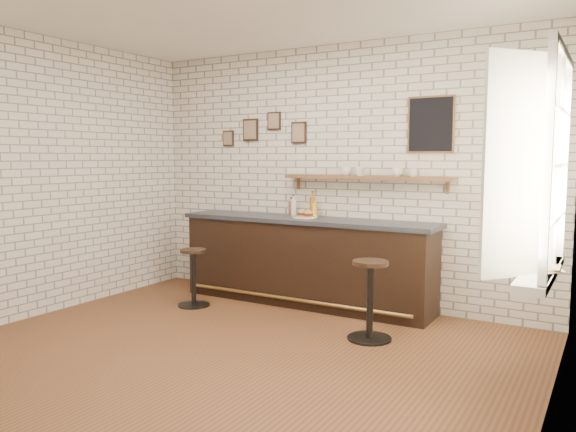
% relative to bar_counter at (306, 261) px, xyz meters
% --- Properties ---
extents(ground, '(5.00, 5.00, 0.00)m').
position_rel_bar_counter_xyz_m(ground, '(0.25, -1.70, -0.51)').
color(ground, brown).
rests_on(ground, ground).
extents(bar_counter, '(3.10, 0.65, 1.01)m').
position_rel_bar_counter_xyz_m(bar_counter, '(0.00, 0.00, 0.00)').
color(bar_counter, black).
rests_on(bar_counter, ground).
extents(sandwich_plate, '(0.28, 0.28, 0.01)m').
position_rel_bar_counter_xyz_m(sandwich_plate, '(-0.02, 0.01, 0.51)').
color(sandwich_plate, white).
rests_on(sandwich_plate, bar_counter).
extents(ciabatta_sandwich, '(0.24, 0.17, 0.07)m').
position_rel_bar_counter_xyz_m(ciabatta_sandwich, '(-0.01, 0.01, 0.55)').
color(ciabatta_sandwich, tan).
rests_on(ciabatta_sandwich, sandwich_plate).
extents(potato_chips, '(0.26, 0.19, 0.00)m').
position_rel_bar_counter_xyz_m(potato_chips, '(-0.03, 0.01, 0.52)').
color(potato_chips, gold).
rests_on(potato_chips, sandwich_plate).
extents(bitters_bottle_brown, '(0.07, 0.07, 0.22)m').
position_rel_bar_counter_xyz_m(bitters_bottle_brown, '(-0.29, 0.17, 0.59)').
color(bitters_bottle_brown, brown).
rests_on(bitters_bottle_brown, bar_counter).
extents(bitters_bottle_white, '(0.06, 0.06, 0.25)m').
position_rel_bar_counter_xyz_m(bitters_bottle_white, '(-0.26, 0.17, 0.60)').
color(bitters_bottle_white, white).
rests_on(bitters_bottle_white, bar_counter).
extents(bitters_bottle_amber, '(0.07, 0.07, 0.30)m').
position_rel_bar_counter_xyz_m(bitters_bottle_amber, '(-0.00, 0.17, 0.63)').
color(bitters_bottle_amber, '#A06019').
rests_on(bitters_bottle_amber, bar_counter).
extents(condiment_bottle_yellow, '(0.06, 0.06, 0.20)m').
position_rel_bar_counter_xyz_m(condiment_bottle_yellow, '(0.02, 0.17, 0.59)').
color(condiment_bottle_yellow, yellow).
rests_on(condiment_bottle_yellow, bar_counter).
extents(bar_stool_left, '(0.37, 0.37, 0.66)m').
position_rel_bar_counter_xyz_m(bar_stool_left, '(-1.06, -0.74, -0.15)').
color(bar_stool_left, black).
rests_on(bar_stool_left, ground).
extents(bar_stool_right, '(0.42, 0.42, 0.75)m').
position_rel_bar_counter_xyz_m(bar_stool_right, '(1.15, -0.84, -0.10)').
color(bar_stool_right, black).
rests_on(bar_stool_right, ground).
extents(wall_shelf, '(2.00, 0.18, 0.18)m').
position_rel_bar_counter_xyz_m(wall_shelf, '(0.65, 0.20, 0.97)').
color(wall_shelf, brown).
rests_on(wall_shelf, ground).
extents(shelf_cup_a, '(0.16, 0.16, 0.09)m').
position_rel_bar_counter_xyz_m(shelf_cup_a, '(0.41, 0.20, 1.04)').
color(shelf_cup_a, white).
rests_on(shelf_cup_a, wall_shelf).
extents(shelf_cup_b, '(0.13, 0.13, 0.10)m').
position_rel_bar_counter_xyz_m(shelf_cup_b, '(0.58, 0.20, 1.04)').
color(shelf_cup_b, white).
rests_on(shelf_cup_b, wall_shelf).
extents(shelf_cup_c, '(0.16, 0.16, 0.10)m').
position_rel_bar_counter_xyz_m(shelf_cup_c, '(1.02, 0.20, 1.04)').
color(shelf_cup_c, white).
rests_on(shelf_cup_c, wall_shelf).
extents(shelf_cup_d, '(0.10, 0.10, 0.09)m').
position_rel_bar_counter_xyz_m(shelf_cup_d, '(1.19, 0.20, 1.04)').
color(shelf_cup_d, white).
rests_on(shelf_cup_d, wall_shelf).
extents(back_wall_decor, '(2.96, 0.02, 0.56)m').
position_rel_bar_counter_xyz_m(back_wall_decor, '(0.48, 0.28, 1.54)').
color(back_wall_decor, black).
rests_on(back_wall_decor, ground).
extents(window_sill, '(0.20, 1.35, 0.06)m').
position_rel_bar_counter_xyz_m(window_sill, '(2.65, -1.40, 0.39)').
color(window_sill, white).
rests_on(window_sill, ground).
extents(casement_window, '(0.40, 1.30, 1.56)m').
position_rel_bar_counter_xyz_m(casement_window, '(2.61, -1.40, 1.14)').
color(casement_window, white).
rests_on(casement_window, ground).
extents(book_lower, '(0.23, 0.26, 0.02)m').
position_rel_bar_counter_xyz_m(book_lower, '(2.63, -1.52, 0.43)').
color(book_lower, tan).
rests_on(book_lower, window_sill).
extents(book_upper, '(0.16, 0.21, 0.02)m').
position_rel_bar_counter_xyz_m(book_upper, '(2.63, -1.50, 0.45)').
color(book_upper, tan).
rests_on(book_upper, book_lower).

